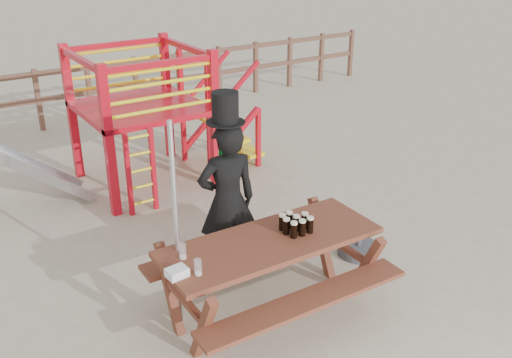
# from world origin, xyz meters

# --- Properties ---
(ground) EXTENTS (60.00, 60.00, 0.00)m
(ground) POSITION_xyz_m (0.00, 0.00, 0.00)
(ground) COLOR #B9AD90
(ground) RESTS_ON ground
(back_fence) EXTENTS (15.09, 0.09, 1.20)m
(back_fence) POSITION_xyz_m (0.00, 7.00, 0.74)
(back_fence) COLOR brown
(back_fence) RESTS_ON ground
(playground_fort) EXTENTS (4.71, 1.84, 2.10)m
(playground_fort) POSITION_xyz_m (0.12, 3.58, 1.07)
(playground_fort) COLOR red
(playground_fort) RESTS_ON ground
(picnic_table) EXTENTS (2.25, 1.59, 0.86)m
(picnic_table) POSITION_xyz_m (-0.07, -0.17, 0.54)
(picnic_table) COLOR brown
(picnic_table) RESTS_ON ground
(man_with_hat) EXTENTS (0.73, 0.56, 2.14)m
(man_with_hat) POSITION_xyz_m (-0.05, 0.69, 0.96)
(man_with_hat) COLOR black
(man_with_hat) RESTS_ON ground
(metal_pole) EXTENTS (0.05, 0.05, 2.14)m
(metal_pole) POSITION_xyz_m (-0.92, 0.15, 1.07)
(metal_pole) COLOR #B2B2B7
(metal_pole) RESTS_ON ground
(parasol_base) EXTENTS (0.51, 0.51, 0.21)m
(parasol_base) POSITION_xyz_m (1.47, 0.17, 0.06)
(parasol_base) COLOR #3D3D42
(parasol_base) RESTS_ON ground
(paper_bag) EXTENTS (0.19, 0.15, 0.08)m
(paper_bag) POSITION_xyz_m (-1.12, -0.25, 0.90)
(paper_bag) COLOR white
(paper_bag) RESTS_ON picnic_table
(stout_pints) EXTENTS (0.30, 0.28, 0.17)m
(stout_pints) POSITION_xyz_m (0.22, -0.18, 0.94)
(stout_pints) COLOR black
(stout_pints) RESTS_ON picnic_table
(empty_glasses) EXTENTS (0.08, 0.39, 0.15)m
(empty_glasses) POSITION_xyz_m (-0.95, -0.16, 0.93)
(empty_glasses) COLOR silver
(empty_glasses) RESTS_ON picnic_table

